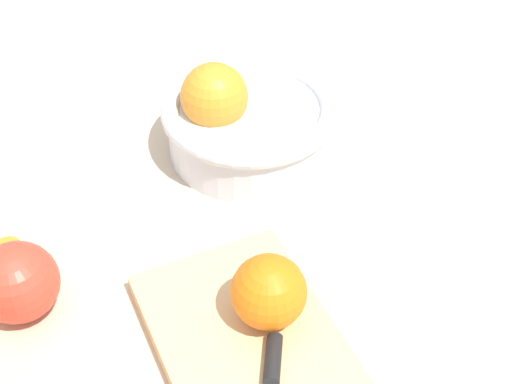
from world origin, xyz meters
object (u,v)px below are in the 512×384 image
bowl (245,120)px  apple_front_center (18,282)px  orange_on_board (269,292)px  cutting_board (248,343)px

bowl → apple_front_center: bowl is taller
orange_on_board → apple_front_center: 0.23m
bowl → cutting_board: 0.28m
bowl → cutting_board: bowl is taller
bowl → apple_front_center: bearing=-53.5°
bowl → orange_on_board: 0.26m
cutting_board → apple_front_center: (-0.09, -0.19, 0.03)m
bowl → apple_front_center: size_ratio=2.65×
bowl → apple_front_center: (0.18, -0.25, -0.01)m
cutting_board → orange_on_board: (-0.02, 0.02, 0.04)m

